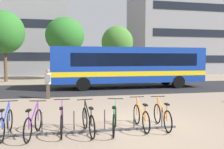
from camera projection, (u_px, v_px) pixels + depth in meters
ground at (140, 124)px, 7.97m from camera, size 200.00×200.00×0.00m
bus_lane_asphalt at (101, 88)px, 17.55m from camera, size 80.00×7.20×0.01m
city_bus at (128, 66)px, 17.84m from camera, size 12.05×2.67×3.20m
bike_rack at (90, 129)px, 7.04m from camera, size 5.78×0.22×0.70m
parked_bicycle_blue_0 at (6, 124)px, 6.63m from camera, size 0.52×1.72×0.99m
parked_bicycle_purple_1 at (33, 124)px, 6.64m from camera, size 0.52×1.71×0.99m
parked_bicycle_purple_2 at (62, 121)px, 6.91m from camera, size 0.52×1.72×0.99m
parked_bicycle_black_3 at (88, 121)px, 6.90m from camera, size 0.52×1.72×0.99m
parked_bicycle_green_4 at (115, 120)px, 7.04m from camera, size 0.62×1.68×0.99m
parked_bicycle_orange_5 at (141, 117)px, 7.39m from camera, size 0.52×1.72×0.99m
parked_bicycle_orange_6 at (162, 116)px, 7.49m from camera, size 0.52×1.72×0.99m
commuter_grey_pack_2 at (48, 82)px, 12.92m from camera, size 0.37×0.55×1.73m
street_tree_0 at (65, 36)px, 25.05m from camera, size 4.33×4.33×6.96m
street_tree_1 at (117, 42)px, 26.87m from camera, size 3.79×3.79×6.26m
street_tree_2 at (4, 32)px, 22.40m from camera, size 3.92×3.92×7.15m
building_left_wing at (13, 16)px, 34.13m from camera, size 16.28×10.83×17.60m
building_right_wing at (190, 5)px, 37.72m from camera, size 19.30×10.31×22.86m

